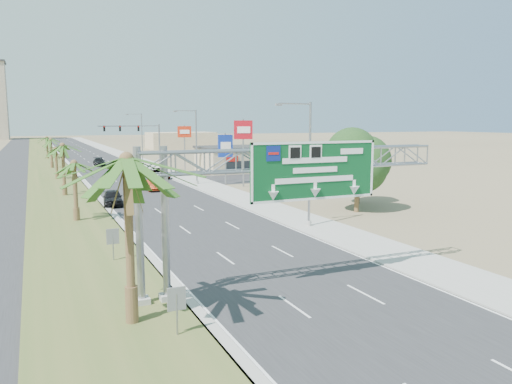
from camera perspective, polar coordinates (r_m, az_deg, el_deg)
The scene contains 29 objects.
ground at distance 19.67m, azimuth 20.18°, elevation -18.08°, with size 600.00×600.00×0.00m, color #8C7A59.
road at distance 123.37m, azimuth -18.27°, elevation 3.76°, with size 12.00×300.00×0.02m, color #28282B.
sidewalk_right at distance 124.52m, azimuth -14.37°, elevation 3.97°, with size 4.00×300.00×0.10m, color #9E9B93.
median_grass at distance 122.74m, azimuth -22.92°, elevation 3.53°, with size 7.00×300.00×0.12m, color #485826.
opposing_road at distance 122.79m, azimuth -26.19°, elevation 3.32°, with size 8.00×300.00×0.02m, color #28282B.
sign_gantry at distance 25.29m, azimuth 3.21°, elevation 2.52°, with size 16.75×1.24×7.50m.
palm_near at distance 20.77m, azimuth -14.58°, elevation 3.47°, with size 5.70×5.70×8.35m.
palm_row_b at distance 44.68m, azimuth -20.08°, elevation 2.98°, with size 3.99×3.99×5.95m.
palm_row_c at distance 60.57m, azimuth -21.25°, elevation 4.87°, with size 3.99×3.99×6.75m.
palm_row_d at distance 78.59m, azimuth -21.91°, elevation 4.55°, with size 3.99×3.99×5.45m.
palm_row_e at distance 97.53m, azimuth -22.41°, elevation 5.50°, with size 3.99×3.99×6.15m.
palm_row_f at distance 122.52m, azimuth -22.81°, elevation 5.71°, with size 3.99×3.99×5.75m.
streetlight_near at distance 39.96m, azimuth 5.90°, elevation 2.59°, with size 3.27×0.44×10.00m.
streetlight_mid at distance 67.54m, azimuth -6.98°, elevation 4.82°, with size 3.27×0.44×10.00m.
streetlight_far at distance 102.45m, azimuth -12.99°, elevation 5.78°, with size 3.27×0.44×10.00m.
signal_mast at distance 86.33m, azimuth -12.29°, elevation 5.50°, with size 10.28×0.71×8.00m.
store_building at distance 85.98m, azimuth -0.33°, elevation 3.78°, with size 18.00×10.00×4.00m, color tan.
oak_near at distance 47.50m, azimuth 11.54°, elevation 3.14°, with size 4.50×4.50×6.80m.
oak_far at distance 52.54m, azimuth 11.64°, elevation 2.82°, with size 3.50×3.50×5.60m.
median_signback_a at distance 20.32m, azimuth -9.05°, elevation -12.35°, with size 0.75×0.08×2.08m.
median_signback_b at distance 31.51m, azimuth -16.05°, elevation -5.17°, with size 0.75×0.08×2.08m.
building_distant_right at distance 158.39m, azimuth -8.58°, elevation 5.86°, with size 20.00×12.00×5.00m, color tan.
car_left_lane at distance 52.63m, azimuth -16.04°, elevation -0.64°, with size 1.87×4.64×1.58m, color black.
car_mid_lane at distance 62.73m, azimuth -11.83°, elevation 0.75°, with size 1.39×3.98×1.31m, color maroon.
car_right_lane at distance 75.85m, azimuth -11.11°, elevation 2.09°, with size 2.49×5.40×1.50m, color gray.
car_far at distance 100.13m, azimuth -17.49°, elevation 3.30°, with size 2.09×5.14×1.49m, color black.
pole_sign_red_near at distance 64.66m, azimuth -1.47°, elevation 6.68°, with size 2.40×0.87×8.79m.
pole_sign_blue at distance 67.07m, azimuth -3.52°, elevation 5.09°, with size 2.02×0.49×6.91m.
pole_sign_red_far at distance 81.98m, azimuth -8.18°, elevation 6.43°, with size 2.22×0.69×7.89m.
Camera 1 is at (-12.64, -12.42, 8.52)m, focal length 35.00 mm.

